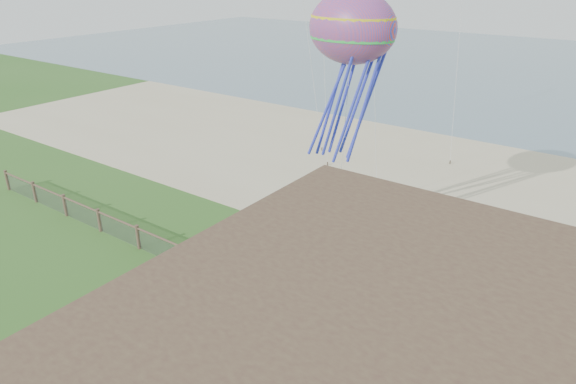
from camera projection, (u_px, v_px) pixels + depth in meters
ground at (113, 377)px, 16.91m from camera, size 160.00×160.00×0.00m
sand_beach at (398, 174)px, 33.21m from camera, size 72.00×20.00×0.02m
ocean at (544, 71)px, 65.82m from camera, size 160.00×68.00×0.02m
chainlink_fence at (233, 280)px, 21.13m from camera, size 36.20×0.20×1.25m
octopus_kite at (350, 76)px, 21.54m from camera, size 4.12×3.27×7.58m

